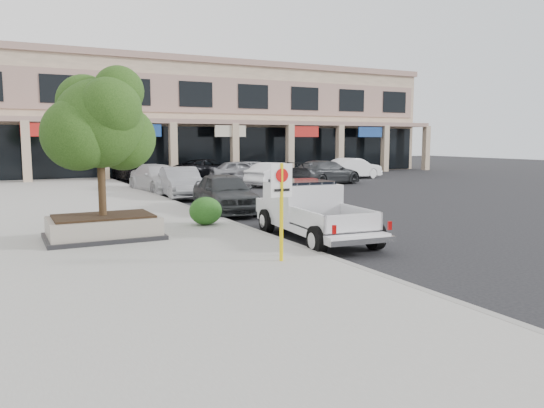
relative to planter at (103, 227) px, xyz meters
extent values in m
plane|color=black|center=(6.06, -3.93, -0.48)|extent=(120.00, 120.00, 0.00)
cube|color=gray|center=(0.56, 2.07, -0.40)|extent=(8.00, 52.00, 0.15)
cube|color=gray|center=(4.51, 2.07, -0.40)|extent=(0.20, 52.00, 0.15)
cube|color=tan|center=(14.06, 30.07, 4.02)|extent=(40.00, 10.00, 9.00)
cube|color=#A27E72|center=(14.06, 30.07, 8.77)|extent=(40.40, 10.40, 0.50)
cube|color=#A27E72|center=(14.06, 23.97, 3.82)|extent=(40.00, 2.20, 0.35)
cube|color=tan|center=(34.06, 23.12, 1.62)|extent=(0.55, 0.55, 4.20)
cube|color=black|center=(14.06, 25.02, 1.52)|extent=(39.20, 0.08, 3.90)
cube|color=black|center=(0.00, 0.00, -0.27)|extent=(3.20, 2.20, 0.12)
cube|color=gray|center=(0.00, 0.00, 0.04)|extent=(3.00, 2.00, 0.50)
cube|color=black|center=(0.00, 0.00, 0.32)|extent=(2.70, 1.70, 0.06)
cylinder|color=#322513|center=(0.00, 0.00, 1.45)|extent=(0.22, 0.22, 2.20)
sphere|color=#18340E|center=(0.00, 0.00, 2.95)|extent=(2.50, 2.50, 2.50)
sphere|color=#18340E|center=(0.70, 0.30, 2.55)|extent=(1.90, 1.90, 1.90)
sphere|color=#18340E|center=(-0.30, 0.50, 3.55)|extent=(1.60, 1.60, 1.60)
cylinder|color=yellow|center=(3.22, -4.85, 0.82)|extent=(0.09, 0.09, 2.30)
cube|color=white|center=(3.22, -4.85, 1.57)|extent=(0.55, 0.03, 0.78)
cylinder|color=red|center=(3.22, -4.88, 1.69)|extent=(0.32, 0.02, 0.32)
ellipsoid|color=#1D4614|center=(3.46, 0.94, 0.14)|extent=(1.10, 0.99, 0.93)
imported|color=#2B2E30|center=(5.55, 4.30, 0.34)|extent=(2.42, 4.97, 1.64)
imported|color=gray|center=(5.60, 10.42, 0.31)|extent=(2.23, 4.93, 1.57)
imported|color=silver|center=(5.40, 13.76, 0.30)|extent=(2.77, 5.53, 1.54)
imported|color=black|center=(6.02, 21.54, 0.25)|extent=(2.84, 5.40, 1.45)
imported|color=#95969D|center=(12.64, 18.84, 0.27)|extent=(4.58, 2.35, 1.49)
imported|color=white|center=(13.10, 14.27, 0.28)|extent=(4.80, 3.37, 1.50)
imported|color=#292B2E|center=(16.57, 13.79, 0.32)|extent=(5.88, 3.68, 1.59)
imported|color=black|center=(11.62, 22.38, 0.27)|extent=(5.56, 2.99, 1.48)
imported|color=#A7A9AF|center=(13.96, 19.03, 0.27)|extent=(4.68, 3.00, 1.48)
imported|color=white|center=(21.23, 17.21, 0.30)|extent=(4.90, 2.29, 1.55)
camera|label=1|loc=(-2.57, -15.62, 2.54)|focal=35.00mm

